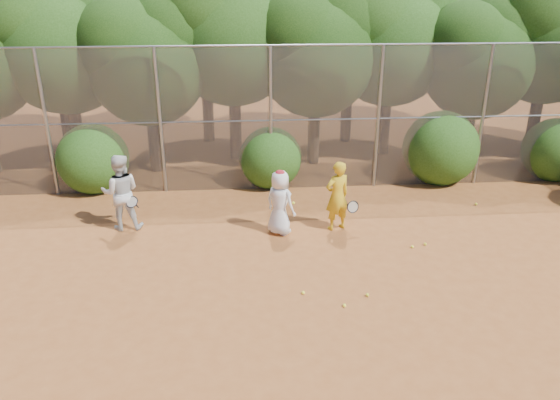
{
  "coord_description": "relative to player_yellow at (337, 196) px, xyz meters",
  "views": [
    {
      "loc": [
        -1.81,
        -8.62,
        5.8
      ],
      "look_at": [
        -1.0,
        2.5,
        1.1
      ],
      "focal_mm": 35.0,
      "sensor_mm": 36.0,
      "label": 1
    }
  ],
  "objects": [
    {
      "name": "bush_1",
      "position": [
        -1.42,
        3.08,
        0.04
      ],
      "size": [
        1.8,
        1.8,
        1.8
      ],
      "primitive_type": "sphere",
      "color": "#1F4611",
      "rests_on": "ground"
    },
    {
      "name": "tree_6",
      "position": [
        5.13,
        4.81,
        2.61
      ],
      "size": [
        3.86,
        3.36,
        5.29
      ],
      "color": "black",
      "rests_on": "ground"
    },
    {
      "name": "bush_0",
      "position": [
        -6.42,
        3.08,
        0.14
      ],
      "size": [
        2.0,
        2.0,
        2.0
      ],
      "primitive_type": "sphere",
      "color": "#1F4611",
      "rests_on": "ground"
    },
    {
      "name": "ball_5",
      "position": [
        3.99,
        1.14,
        -0.82
      ],
      "size": [
        0.07,
        0.07,
        0.07
      ],
      "primitive_type": "sphere",
      "color": "yellow",
      "rests_on": "ground"
    },
    {
      "name": "tree_10",
      "position": [
        -3.35,
        7.82,
        3.77
      ],
      "size": [
        5.15,
        4.48,
        7.06
      ],
      "color": "black",
      "rests_on": "ground"
    },
    {
      "name": "tree_11",
      "position": [
        1.64,
        7.42,
        3.31
      ],
      "size": [
        4.64,
        4.03,
        6.35
      ],
      "color": "black",
      "rests_on": "ground"
    },
    {
      "name": "tree_5",
      "position": [
        2.64,
        5.82,
        3.19
      ],
      "size": [
        4.51,
        3.92,
        6.17
      ],
      "color": "black",
      "rests_on": "ground"
    },
    {
      "name": "bush_2",
      "position": [
        3.58,
        3.08,
        0.24
      ],
      "size": [
        2.2,
        2.2,
        2.2
      ],
      "primitive_type": "sphere",
      "color": "#1F4611",
      "rests_on": "ground"
    },
    {
      "name": "bush_3",
      "position": [
        7.08,
        3.08,
        0.09
      ],
      "size": [
        1.9,
        1.9,
        1.9
      ],
      "primitive_type": "sphere",
      "color": "#1F4611",
      "rests_on": "ground"
    },
    {
      "name": "player_white",
      "position": [
        -5.14,
        0.42,
        0.08
      ],
      "size": [
        0.96,
        0.85,
        1.87
      ],
      "rotation": [
        0.0,
        0.0,
        3.23
      ],
      "color": "silver",
      "rests_on": "ground"
    },
    {
      "name": "tree_3",
      "position": [
        -2.36,
        5.62,
        3.54
      ],
      "size": [
        4.89,
        4.26,
        6.7
      ],
      "color": "black",
      "rests_on": "ground"
    },
    {
      "name": "ball_1",
      "position": [
        1.89,
        -1.03,
        -0.82
      ],
      "size": [
        0.07,
        0.07,
        0.07
      ],
      "primitive_type": "sphere",
      "color": "yellow",
      "rests_on": "ground"
    },
    {
      "name": "player_teen",
      "position": [
        -1.38,
        -0.13,
        -0.07
      ],
      "size": [
        0.9,
        0.87,
        1.59
      ],
      "rotation": [
        0.0,
        0.0,
        2.44
      ],
      "color": "white",
      "rests_on": "ground"
    },
    {
      "name": "tree_12",
      "position": [
        6.15,
        8.02,
        3.66
      ],
      "size": [
        5.02,
        4.37,
        6.88
      ],
      "color": "black",
      "rests_on": "ground"
    },
    {
      "name": "tree_1",
      "position": [
        -7.36,
        5.32,
        3.31
      ],
      "size": [
        4.64,
        4.03,
        6.35
      ],
      "color": "black",
      "rests_on": "ground"
    },
    {
      "name": "tree_4",
      "position": [
        0.14,
        5.02,
        2.9
      ],
      "size": [
        4.19,
        3.64,
        5.73
      ],
      "color": "black",
      "rests_on": "ground"
    },
    {
      "name": "player_yellow",
      "position": [
        0.0,
        0.0,
        0.0
      ],
      "size": [
        0.87,
        0.62,
        1.71
      ],
      "rotation": [
        0.0,
        0.0,
        3.53
      ],
      "color": "gold",
      "rests_on": "ground"
    },
    {
      "name": "tree_9",
      "position": [
        -8.36,
        7.62,
        3.48
      ],
      "size": [
        4.83,
        4.2,
        6.62
      ],
      "color": "black",
      "rests_on": "ground"
    },
    {
      "name": "tree_2",
      "position": [
        -4.87,
        4.61,
        2.73
      ],
      "size": [
        3.99,
        3.47,
        5.47
      ],
      "color": "black",
      "rests_on": "ground"
    },
    {
      "name": "ball_2",
      "position": [
        0.1,
        -3.02,
        -0.82
      ],
      "size": [
        0.07,
        0.07,
        0.07
      ],
      "primitive_type": "sphere",
      "color": "yellow",
      "rests_on": "ground"
    },
    {
      "name": "tree_7",
      "position": [
        7.64,
        5.42,
        3.42
      ],
      "size": [
        4.77,
        4.14,
        6.53
      ],
      "color": "black",
      "rests_on": "ground"
    },
    {
      "name": "ball_4",
      "position": [
        -1.12,
        -2.85,
        -0.82
      ],
      "size": [
        0.07,
        0.07,
        0.07
      ],
      "primitive_type": "sphere",
      "color": "yellow",
      "rests_on": "ground"
    },
    {
      "name": "ground",
      "position": [
        -0.42,
        -3.22,
        -0.86
      ],
      "size": [
        80.0,
        80.0,
        0.0
      ],
      "primitive_type": "plane",
      "color": "brown",
      "rests_on": "ground"
    },
    {
      "name": "ball_6",
      "position": [
        -0.4,
        -3.34,
        -0.82
      ],
      "size": [
        0.07,
        0.07,
        0.07
      ],
      "primitive_type": "sphere",
      "color": "yellow",
      "rests_on": "ground"
    },
    {
      "name": "ball_0",
      "position": [
        1.55,
        -1.14,
        -0.82
      ],
      "size": [
        0.07,
        0.07,
        0.07
      ],
      "primitive_type": "sphere",
      "color": "yellow",
      "rests_on": "ground"
    },
    {
      "name": "fence_back",
      "position": [
        -0.54,
        2.78,
        1.2
      ],
      "size": [
        20.05,
        0.09,
        4.03
      ],
      "color": "gray",
      "rests_on": "ground"
    }
  ]
}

